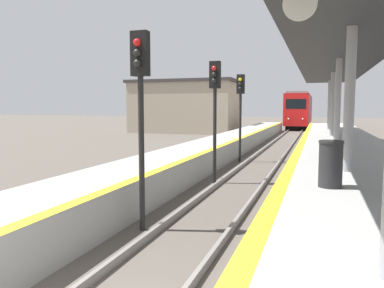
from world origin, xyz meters
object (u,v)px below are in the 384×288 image
at_px(signal_near, 140,92).
at_px(signal_far, 240,101).
at_px(signal_mid, 215,98).
at_px(train, 300,110).
at_px(trash_bin, 331,164).

relative_size(signal_near, signal_far, 1.00).
bearing_deg(signal_mid, signal_near, -91.58).
height_order(train, trash_bin, train).
bearing_deg(train, signal_near, -91.43).
distance_m(train, trash_bin, 42.91).
distance_m(train, signal_near, 44.13).
bearing_deg(signal_far, signal_near, -89.79).
relative_size(train, signal_near, 4.53).
xyz_separation_m(signal_far, trash_bin, (3.78, -9.24, -1.48)).
xyz_separation_m(signal_mid, trash_bin, (3.60, -3.97, -1.48)).
bearing_deg(signal_near, trash_bin, 18.97).
distance_m(signal_mid, signal_far, 5.26).
bearing_deg(signal_mid, train, 88.59).
distance_m(signal_near, signal_mid, 5.26).
bearing_deg(trash_bin, signal_mid, 132.15).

